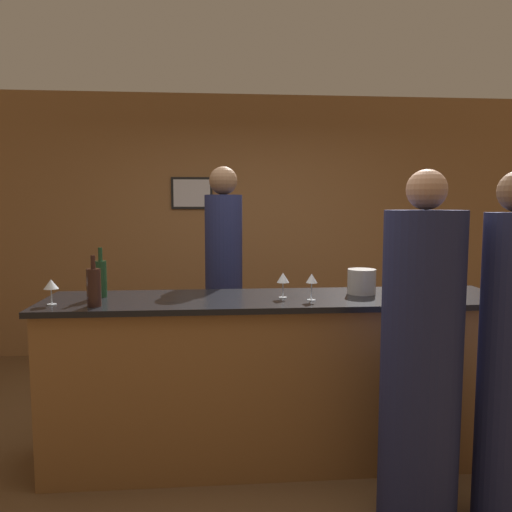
{
  "coord_description": "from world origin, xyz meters",
  "views": [
    {
      "loc": [
        -0.39,
        -3.05,
        1.62
      ],
      "look_at": [
        -0.13,
        0.1,
        1.3
      ],
      "focal_mm": 35.0,
      "sensor_mm": 36.0,
      "label": 1
    }
  ],
  "objects_px": {
    "bartender": "(224,295)",
    "guest_0": "(421,365)",
    "ice_bucket": "(362,281)",
    "guest_1": "(510,366)",
    "wine_bottle_0": "(94,287)",
    "wine_bottle_1": "(101,278)"
  },
  "relations": [
    {
      "from": "guest_1",
      "to": "wine_bottle_1",
      "type": "xyz_separation_m",
      "value": [
        -2.14,
        0.9,
        0.33
      ]
    },
    {
      "from": "bartender",
      "to": "guest_1",
      "type": "bearing_deg",
      "value": 129.56
    },
    {
      "from": "guest_1",
      "to": "wine_bottle_0",
      "type": "distance_m",
      "value": 2.23
    },
    {
      "from": "wine_bottle_1",
      "to": "guest_1",
      "type": "bearing_deg",
      "value": -22.81
    },
    {
      "from": "bartender",
      "to": "guest_0",
      "type": "xyz_separation_m",
      "value": [
        0.95,
        -1.56,
        -0.09
      ]
    },
    {
      "from": "guest_1",
      "to": "wine_bottle_0",
      "type": "height_order",
      "value": "guest_1"
    },
    {
      "from": "ice_bucket",
      "to": "guest_1",
      "type": "bearing_deg",
      "value": -61.01
    },
    {
      "from": "guest_1",
      "to": "ice_bucket",
      "type": "height_order",
      "value": "guest_1"
    },
    {
      "from": "guest_0",
      "to": "wine_bottle_1",
      "type": "xyz_separation_m",
      "value": [
        -1.73,
        0.81,
        0.34
      ]
    },
    {
      "from": "wine_bottle_0",
      "to": "bartender",
      "type": "bearing_deg",
      "value": 54.19
    },
    {
      "from": "wine_bottle_1",
      "to": "bartender",
      "type": "bearing_deg",
      "value": 43.79
    },
    {
      "from": "guest_1",
      "to": "guest_0",
      "type": "bearing_deg",
      "value": 167.44
    },
    {
      "from": "guest_1",
      "to": "wine_bottle_0",
      "type": "relative_size",
      "value": 6.11
    },
    {
      "from": "guest_1",
      "to": "ice_bucket",
      "type": "bearing_deg",
      "value": 118.99
    },
    {
      "from": "guest_0",
      "to": "wine_bottle_0",
      "type": "bearing_deg",
      "value": 163.3
    },
    {
      "from": "guest_0",
      "to": "guest_1",
      "type": "relative_size",
      "value": 1.0
    },
    {
      "from": "bartender",
      "to": "guest_0",
      "type": "distance_m",
      "value": 1.83
    },
    {
      "from": "ice_bucket",
      "to": "wine_bottle_1",
      "type": "bearing_deg",
      "value": 179.1
    },
    {
      "from": "bartender",
      "to": "guest_0",
      "type": "height_order",
      "value": "bartender"
    },
    {
      "from": "guest_0",
      "to": "ice_bucket",
      "type": "height_order",
      "value": "guest_0"
    },
    {
      "from": "guest_0",
      "to": "ice_bucket",
      "type": "xyz_separation_m",
      "value": [
        -0.07,
        0.78,
        0.3
      ]
    },
    {
      "from": "wine_bottle_0",
      "to": "ice_bucket",
      "type": "height_order",
      "value": "wine_bottle_0"
    }
  ]
}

